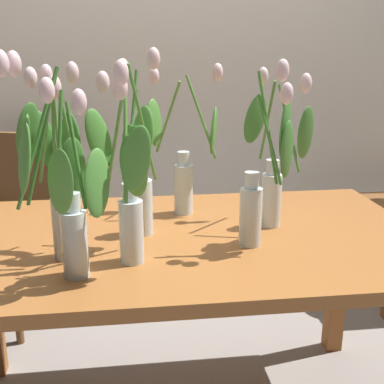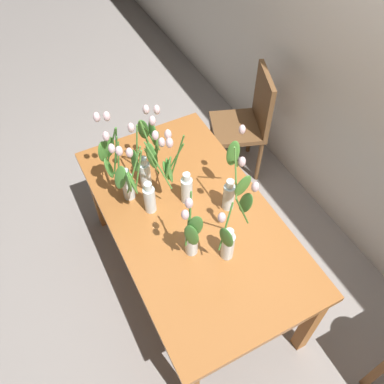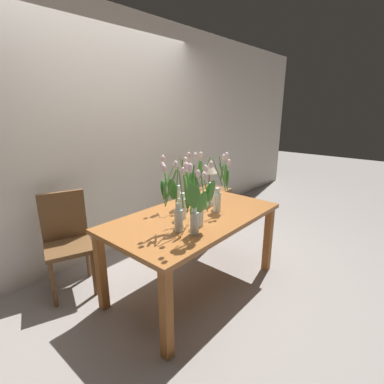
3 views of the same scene
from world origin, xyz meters
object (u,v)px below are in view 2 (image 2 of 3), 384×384
at_px(tulip_vase_0, 119,171).
at_px(tulip_vase_4, 192,237).
at_px(dining_table, 191,225).
at_px(tulip_vase_2, 181,182).
at_px(tulip_vase_5, 231,237).
at_px(tulip_vase_3, 147,183).
at_px(tulip_vase_1, 232,186).
at_px(dining_chair, 248,119).
at_px(tulip_vase_6, 146,156).

height_order(tulip_vase_0, tulip_vase_4, tulip_vase_0).
relative_size(dining_table, tulip_vase_4, 2.89).
relative_size(tulip_vase_2, tulip_vase_5, 1.06).
distance_m(dining_table, tulip_vase_3, 0.40).
height_order(tulip_vase_1, tulip_vase_5, tulip_vase_1).
height_order(tulip_vase_2, tulip_vase_4, same).
xyz_separation_m(dining_table, tulip_vase_4, (0.23, -0.12, 0.28)).
bearing_deg(dining_chair, tulip_vase_2, -54.56).
xyz_separation_m(dining_table, tulip_vase_5, (0.32, 0.06, 0.28)).
relative_size(tulip_vase_1, tulip_vase_4, 0.97).
distance_m(tulip_vase_2, dining_chair, 1.17).
bearing_deg(tulip_vase_4, tulip_vase_3, -169.99).
height_order(tulip_vase_0, tulip_vase_5, tulip_vase_0).
relative_size(tulip_vase_0, tulip_vase_3, 0.99).
bearing_deg(tulip_vase_5, dining_table, -170.35).
relative_size(dining_table, tulip_vase_2, 2.88).
bearing_deg(tulip_vase_1, tulip_vase_0, -124.43).
xyz_separation_m(tulip_vase_5, dining_chair, (-1.09, 0.84, -0.40)).
bearing_deg(tulip_vase_3, tulip_vase_1, 65.29).
xyz_separation_m(tulip_vase_0, dining_chair, (-0.45, 1.19, -0.44)).
distance_m(tulip_vase_1, tulip_vase_3, 0.47).
height_order(tulip_vase_2, tulip_vase_5, tulip_vase_2).
bearing_deg(tulip_vase_2, tulip_vase_0, -123.60).
bearing_deg(tulip_vase_0, tulip_vase_2, 56.40).
distance_m(tulip_vase_3, tulip_vase_6, 0.21).
distance_m(tulip_vase_0, tulip_vase_4, 0.58).
bearing_deg(tulip_vase_5, tulip_vase_2, -172.79).
height_order(tulip_vase_1, tulip_vase_4, tulip_vase_4).
bearing_deg(tulip_vase_0, tulip_vase_5, 28.28).
xyz_separation_m(tulip_vase_1, tulip_vase_5, (0.28, -0.18, 0.01)).
bearing_deg(tulip_vase_3, tulip_vase_2, 81.80).
relative_size(tulip_vase_4, tulip_vase_5, 1.06).
bearing_deg(tulip_vase_5, tulip_vase_6, -166.06).
xyz_separation_m(dining_table, tulip_vase_2, (-0.13, -0.00, 0.27)).
relative_size(dining_table, tulip_vase_3, 2.74).
distance_m(tulip_vase_3, tulip_vase_5, 0.54).
distance_m(dining_table, tulip_vase_5, 0.43).
bearing_deg(tulip_vase_6, tulip_vase_0, -79.69).
distance_m(tulip_vase_0, tulip_vase_6, 0.18).
bearing_deg(tulip_vase_4, dining_table, 153.04).
distance_m(tulip_vase_4, tulip_vase_5, 0.20).
relative_size(dining_table, tulip_vase_6, 2.93).
bearing_deg(tulip_vase_2, tulip_vase_1, 54.56).
bearing_deg(tulip_vase_2, dining_chair, 125.44).
bearing_deg(dining_table, tulip_vase_5, 9.65).
xyz_separation_m(tulip_vase_5, tulip_vase_6, (-0.67, -0.17, 0.04)).
xyz_separation_m(tulip_vase_1, tulip_vase_2, (-0.17, -0.23, -0.01)).
relative_size(tulip_vase_1, dining_chair, 0.58).
xyz_separation_m(dining_table, tulip_vase_6, (-0.35, -0.11, 0.32)).
bearing_deg(dining_chair, tulip_vase_6, -67.59).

